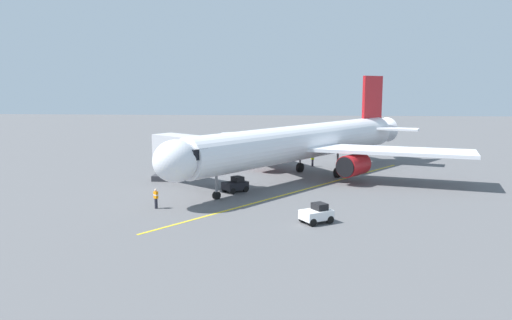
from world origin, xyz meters
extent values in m
plane|color=#565659|center=(0.00, 0.00, 0.00)|extent=(220.00, 220.00, 0.00)
cube|color=yellow|center=(1.25, 7.22, 0.01)|extent=(24.26, 32.09, 0.01)
cylinder|color=white|center=(1.25, 1.22, 4.10)|extent=(23.49, 29.44, 3.80)
ellipsoid|color=white|center=(12.20, 15.76, 4.10)|extent=(5.29, 5.37, 3.61)
cone|color=white|center=(-9.88, -13.56, 4.10)|extent=(4.54, 4.45, 3.42)
cube|color=black|center=(11.36, 14.64, 4.65)|extent=(3.54, 3.22, 0.90)
cube|color=white|center=(-7.80, 3.38, 3.50)|extent=(17.81, 9.43, 0.36)
cylinder|color=red|center=(-3.98, 3.91, 2.00)|extent=(3.88, 4.10, 2.30)
cylinder|color=black|center=(-2.93, 5.31, 2.00)|extent=(1.80, 1.42, 2.10)
cube|color=white|center=(5.82, -6.88, 3.50)|extent=(13.24, 17.29, 0.36)
cylinder|color=red|center=(5.28, -3.07, 2.00)|extent=(3.88, 4.10, 2.30)
cylinder|color=black|center=(6.34, -1.67, 2.00)|extent=(1.80, 1.42, 2.10)
cube|color=red|center=(-8.07, -11.16, 7.90)|extent=(3.18, 4.05, 7.20)
cube|color=white|center=(-10.45, -9.00, 4.70)|extent=(6.83, 4.35, 0.24)
cube|color=white|center=(-5.34, -12.85, 4.70)|extent=(5.64, 6.62, 0.24)
cylinder|color=slate|center=(9.37, 12.00, 1.73)|extent=(0.24, 0.24, 2.77)
cylinder|color=black|center=(9.37, 12.00, 0.35)|extent=(0.78, 0.83, 0.70)
cylinder|color=slate|center=(-2.63, 0.39, 1.94)|extent=(0.24, 0.24, 2.77)
cylinder|color=black|center=(-2.63, 0.39, 0.55)|extent=(1.02, 1.15, 1.10)
cylinder|color=slate|center=(1.52, -2.74, 1.94)|extent=(0.24, 0.24, 2.77)
cylinder|color=black|center=(1.52, -2.74, 0.55)|extent=(1.02, 1.15, 1.10)
cube|color=#B7B7BC|center=(13.06, 6.09, 3.90)|extent=(8.75, 7.49, 2.50)
cube|color=gray|center=(9.47, 8.80, 3.90)|extent=(4.16, 4.24, 3.00)
cylinder|color=slate|center=(16.66, 3.39, 1.95)|extent=(0.70, 0.70, 3.90)
cube|color=#333338|center=(16.66, 3.39, 0.30)|extent=(2.00, 2.00, 0.60)
cylinder|color=#23232D|center=(13.98, 15.78, 0.44)|extent=(0.26, 0.26, 0.88)
cube|color=orange|center=(13.98, 15.78, 1.18)|extent=(0.45, 0.43, 0.60)
cube|color=silver|center=(13.98, 15.78, 1.18)|extent=(0.47, 0.45, 0.10)
sphere|color=beige|center=(13.98, 15.78, 1.60)|extent=(0.22, 0.22, 0.22)
cylinder|color=#23232D|center=(-0.13, -7.00, 0.44)|extent=(0.26, 0.26, 0.88)
cube|color=#D8EA19|center=(-0.13, -7.00, 1.18)|extent=(0.42, 0.31, 0.60)
cube|color=silver|center=(-0.13, -7.00, 1.18)|extent=(0.44, 0.33, 0.10)
sphere|color=tan|center=(-0.13, -7.00, 1.60)|extent=(0.22, 0.22, 0.22)
cube|color=black|center=(8.03, 8.80, 0.65)|extent=(2.71, 2.66, 0.70)
cube|color=black|center=(7.81, 8.60, 1.25)|extent=(1.41, 1.42, 0.50)
cylinder|color=black|center=(8.17, 9.82, 0.30)|extent=(0.61, 0.59, 0.60)
cylinder|color=black|center=(9.05, 8.87, 0.30)|extent=(0.61, 0.59, 0.60)
cylinder|color=black|center=(7.00, 8.73, 0.30)|extent=(0.61, 0.59, 0.60)
cylinder|color=black|center=(7.88, 7.78, 0.30)|extent=(0.61, 0.59, 0.60)
cube|color=white|center=(0.63, 19.22, 0.65)|extent=(2.75, 2.52, 0.70)
cube|color=black|center=(0.38, 19.05, 1.25)|extent=(1.36, 1.41, 0.50)
cylinder|color=black|center=(0.94, 20.20, 0.30)|extent=(0.64, 0.54, 0.60)
cylinder|color=black|center=(1.65, 19.12, 0.30)|extent=(0.64, 0.54, 0.60)
cylinder|color=black|center=(-0.40, 19.32, 0.30)|extent=(0.64, 0.54, 0.60)
cylinder|color=black|center=(0.32, 18.24, 0.30)|extent=(0.64, 0.54, 0.60)
cube|color=black|center=(17.33, -8.21, 0.56)|extent=(2.95, 2.56, 0.24)
cube|color=silver|center=(17.33, -8.21, 1.23)|extent=(2.95, 2.56, 0.08)
cylinder|color=slate|center=(18.02, -7.05, 0.96)|extent=(0.06, 0.06, 0.55)
cylinder|color=slate|center=(18.68, -8.10, 0.96)|extent=(0.06, 0.06, 0.55)
cylinder|color=slate|center=(15.99, -8.31, 0.96)|extent=(0.06, 0.06, 0.55)
cylinder|color=slate|center=(16.64, -9.37, 0.96)|extent=(0.06, 0.06, 0.55)
cylinder|color=black|center=(17.80, -7.15, 0.22)|extent=(0.51, 0.44, 0.44)
cylinder|color=black|center=(18.48, -8.26, 0.22)|extent=(0.51, 0.44, 0.44)
cylinder|color=black|center=(16.18, -8.16, 0.22)|extent=(0.51, 0.44, 0.44)
cylinder|color=black|center=(16.87, -9.26, 0.22)|extent=(0.51, 0.44, 0.44)
camera|label=1|loc=(2.54, 56.10, 10.49)|focal=34.88mm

